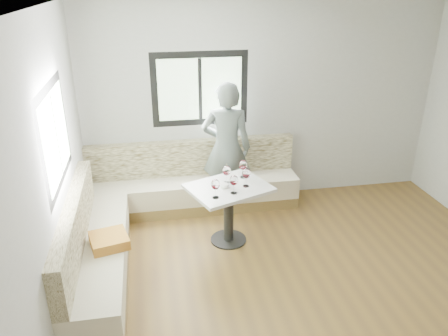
% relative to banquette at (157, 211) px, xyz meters
% --- Properties ---
extents(room, '(5.01, 5.01, 2.81)m').
position_rel_banquette_xyz_m(room, '(1.51, -1.55, 1.08)').
color(room, brown).
rests_on(room, ground).
extents(banquette, '(2.90, 2.80, 0.95)m').
position_rel_banquette_xyz_m(banquette, '(0.00, 0.00, 0.00)').
color(banquette, olive).
rests_on(banquette, ground).
extents(table, '(1.11, 0.99, 0.75)m').
position_rel_banquette_xyz_m(table, '(0.86, -0.30, 0.23)').
color(table, black).
rests_on(table, ground).
extents(person, '(0.74, 0.57, 1.82)m').
position_rel_banquette_xyz_m(person, '(0.99, 0.53, 0.58)').
color(person, '#535D5A').
rests_on(person, ground).
extents(olive_ramekin, '(0.10, 0.10, 0.04)m').
position_rel_banquette_xyz_m(olive_ramekin, '(0.81, -0.31, 0.44)').
color(olive_ramekin, white).
rests_on(olive_ramekin, table).
extents(wine_glass_a, '(0.10, 0.10, 0.22)m').
position_rel_banquette_xyz_m(wine_glass_a, '(0.66, -0.56, 0.57)').
color(wine_glass_a, white).
rests_on(wine_glass_a, table).
extents(wine_glass_b, '(0.10, 0.10, 0.22)m').
position_rel_banquette_xyz_m(wine_glass_b, '(0.88, -0.49, 0.57)').
color(wine_glass_b, white).
rests_on(wine_glass_b, table).
extents(wine_glass_c, '(0.10, 0.10, 0.22)m').
position_rel_banquette_xyz_m(wine_glass_c, '(1.06, -0.33, 0.57)').
color(wine_glass_c, white).
rests_on(wine_glass_c, table).
extents(wine_glass_d, '(0.10, 0.10, 0.22)m').
position_rel_banquette_xyz_m(wine_glass_d, '(0.85, -0.21, 0.57)').
color(wine_glass_d, white).
rests_on(wine_glass_d, table).
extents(wine_glass_e, '(0.10, 0.10, 0.22)m').
position_rel_banquette_xyz_m(wine_glass_e, '(1.08, -0.08, 0.57)').
color(wine_glass_e, white).
rests_on(wine_glass_e, table).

